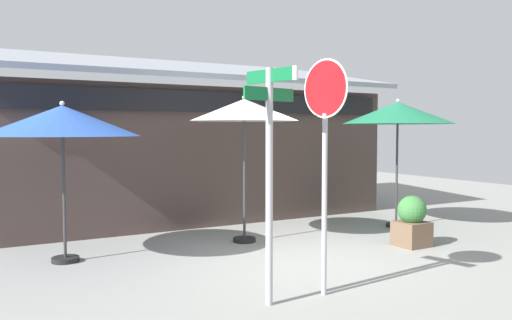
# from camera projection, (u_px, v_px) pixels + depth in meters

# --- Properties ---
(ground_plane) EXTENTS (28.00, 28.00, 0.10)m
(ground_plane) POSITION_uv_depth(u_px,v_px,m) (289.00, 260.00, 8.82)
(ground_plane) COLOR gray
(cafe_building) EXTENTS (10.00, 5.24, 4.31)m
(cafe_building) POSITION_uv_depth(u_px,v_px,m) (179.00, 149.00, 13.48)
(cafe_building) COLOR #473833
(cafe_building) RESTS_ON ground
(street_sign_post) EXTENTS (0.79, 0.85, 2.92)m
(street_sign_post) POSITION_uv_depth(u_px,v_px,m) (270.00, 162.00, 6.29)
(street_sign_post) COLOR #A8AAB2
(street_sign_post) RESTS_ON ground
(stop_sign) EXTENTS (0.14, 0.76, 3.08)m
(stop_sign) POSITION_uv_depth(u_px,v_px,m) (325.00, 132.00, 6.68)
(stop_sign) COLOR #A8AAB2
(stop_sign) RESTS_ON ground
(patio_umbrella_royal_blue_left) EXTENTS (2.48, 2.48, 2.64)m
(patio_umbrella_royal_blue_left) POSITION_uv_depth(u_px,v_px,m) (62.00, 122.00, 8.36)
(patio_umbrella_royal_blue_left) COLOR black
(patio_umbrella_royal_blue_left) RESTS_ON ground
(patio_umbrella_ivory_center) EXTENTS (2.10, 2.10, 2.83)m
(patio_umbrella_ivory_center) POSITION_uv_depth(u_px,v_px,m) (244.00, 111.00, 9.88)
(patio_umbrella_ivory_center) COLOR black
(patio_umbrella_ivory_center) RESTS_ON ground
(patio_umbrella_forest_green_right) EXTENTS (2.44, 2.44, 2.86)m
(patio_umbrella_forest_green_right) POSITION_uv_depth(u_px,v_px,m) (398.00, 114.00, 11.41)
(patio_umbrella_forest_green_right) COLOR black
(patio_umbrella_forest_green_right) RESTS_ON ground
(sidewalk_planter) EXTENTS (0.55, 0.55, 0.95)m
(sidewalk_planter) POSITION_uv_depth(u_px,v_px,m) (412.00, 221.00, 9.62)
(sidewalk_planter) COLOR brown
(sidewalk_planter) RESTS_ON ground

